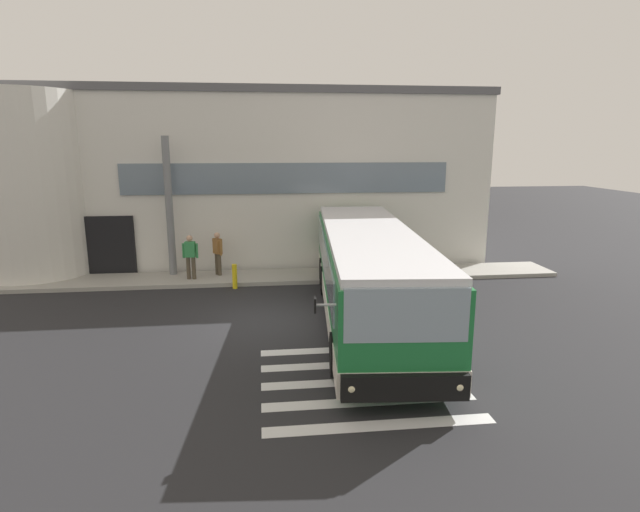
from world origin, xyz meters
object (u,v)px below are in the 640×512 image
object	(u,v)px
bus_main_foreground	(368,275)
passenger_by_doorway	(218,251)
safety_bollard_yellow	(235,276)
passenger_near_column	(191,254)
entry_support_column	(169,207)

from	to	relation	value
bus_main_foreground	passenger_by_doorway	size ratio (longest dim) A/B	6.97
bus_main_foreground	safety_bollard_yellow	xyz separation A→B (m)	(-4.11, 3.69, -0.89)
bus_main_foreground	passenger_near_column	size ratio (longest dim) A/B	6.97
entry_support_column	passenger_near_column	size ratio (longest dim) A/B	3.15
bus_main_foreground	passenger_near_column	world-z (taller)	bus_main_foreground
entry_support_column	bus_main_foreground	xyz separation A→B (m)	(6.57, -5.49, -1.46)
safety_bollard_yellow	bus_main_foreground	bearing A→B (deg)	-41.90
entry_support_column	passenger_by_doorway	bearing A→B (deg)	-10.14
passenger_near_column	safety_bollard_yellow	size ratio (longest dim) A/B	1.86
bus_main_foreground	safety_bollard_yellow	distance (m)	5.60
entry_support_column	safety_bollard_yellow	size ratio (longest dim) A/B	5.87
passenger_by_doorway	safety_bollard_yellow	world-z (taller)	passenger_by_doorway
entry_support_column	passenger_by_doorway	size ratio (longest dim) A/B	3.15
entry_support_column	safety_bollard_yellow	bearing A→B (deg)	-36.19
entry_support_column	safety_bollard_yellow	world-z (taller)	entry_support_column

